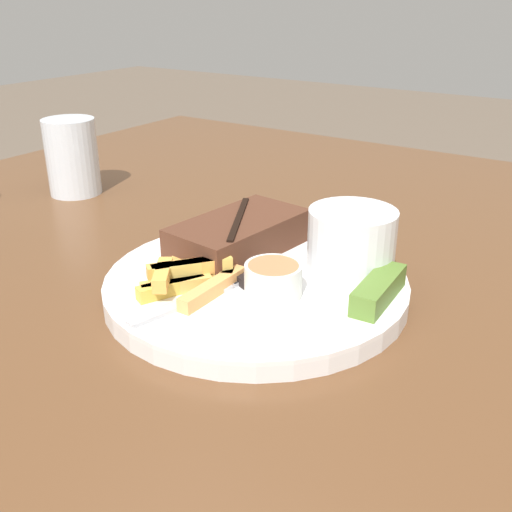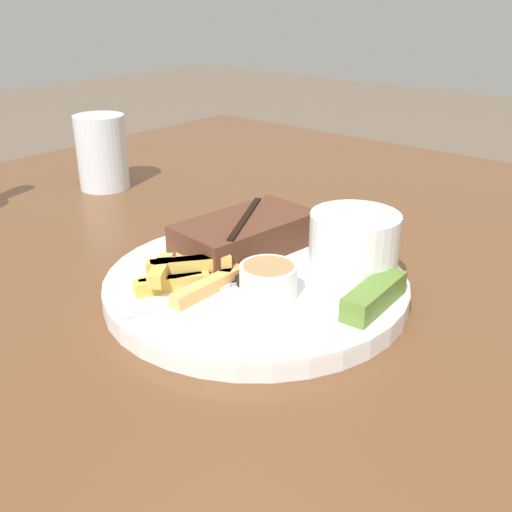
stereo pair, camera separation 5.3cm
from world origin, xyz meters
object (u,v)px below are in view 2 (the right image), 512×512
object	(u,v)px
dinner_plate	(256,285)
steak_portion	(245,234)
knife_utensil	(229,264)
coleslaw_cup	(354,242)
fork_utensil	(188,296)
dipping_sauce_cup	(268,279)
drinking_glass	(102,152)
pickle_spear	(374,296)

from	to	relation	value
dinner_plate	steak_portion	world-z (taller)	steak_portion
dinner_plate	knife_utensil	world-z (taller)	knife_utensil
knife_utensil	dinner_plate	bearing A→B (deg)	-153.99
dinner_plate	steak_portion	distance (m)	0.07
coleslaw_cup	knife_utensil	size ratio (longest dim) A/B	0.50
fork_utensil	knife_utensil	distance (m)	0.07
dinner_plate	knife_utensil	bearing A→B (deg)	91.00
steak_portion	dipping_sauce_cup	world-z (taller)	steak_portion
steak_portion	coleslaw_cup	xyz separation A→B (m)	(0.02, -0.11, 0.02)
knife_utensil	drinking_glass	bearing A→B (deg)	6.75
dipping_sauce_cup	drinking_glass	bearing A→B (deg)	71.67
dipping_sauce_cup	coleslaw_cup	bearing A→B (deg)	-22.88
pickle_spear	drinking_glass	size ratio (longest dim) A/B	0.78
dinner_plate	steak_portion	xyz separation A→B (m)	(0.04, 0.05, 0.03)
coleslaw_cup	pickle_spear	bearing A→B (deg)	-130.98
dinner_plate	coleslaw_cup	world-z (taller)	coleslaw_cup
dinner_plate	pickle_spear	distance (m)	0.11
dipping_sauce_cup	fork_utensil	distance (m)	0.07
coleslaw_cup	fork_utensil	xyz separation A→B (m)	(-0.12, 0.08, -0.03)
steak_portion	dinner_plate	bearing A→B (deg)	-130.05
steak_portion	dipping_sauce_cup	distance (m)	0.10
steak_portion	coleslaw_cup	distance (m)	0.11
knife_utensil	steak_portion	bearing A→B (deg)	-45.07
dipping_sauce_cup	knife_utensil	size ratio (longest dim) A/B	0.31
steak_portion	pickle_spear	world-z (taller)	steak_portion
coleslaw_cup	pickle_spear	world-z (taller)	coleslaw_cup
pickle_spear	drinking_glass	xyz separation A→B (m)	(0.09, 0.48, 0.02)
steak_portion	knife_utensil	distance (m)	0.04
coleslaw_cup	knife_utensil	bearing A→B (deg)	120.50
fork_utensil	knife_utensil	size ratio (longest dim) A/B	0.85
dinner_plate	fork_utensil	xyz separation A→B (m)	(-0.07, 0.02, 0.01)
dipping_sauce_cup	fork_utensil	world-z (taller)	dipping_sauce_cup
dipping_sauce_cup	fork_utensil	bearing A→B (deg)	133.16
dinner_plate	fork_utensil	bearing A→B (deg)	165.74
pickle_spear	knife_utensil	distance (m)	0.14
dinner_plate	pickle_spear	world-z (taller)	pickle_spear
dinner_plate	pickle_spear	bearing A→B (deg)	-80.56
coleslaw_cup	knife_utensil	xyz separation A→B (m)	(-0.06, 0.10, -0.03)
coleslaw_cup	dipping_sauce_cup	xyz separation A→B (m)	(-0.08, 0.03, -0.02)
fork_utensil	dinner_plate	bearing A→B (deg)	0.00
coleslaw_cup	fork_utensil	size ratio (longest dim) A/B	0.59
fork_utensil	steak_portion	bearing A→B (deg)	29.22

